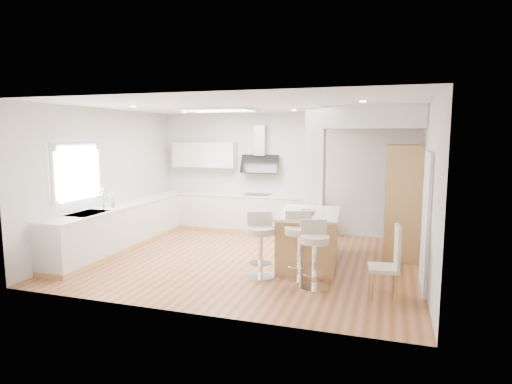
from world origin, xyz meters
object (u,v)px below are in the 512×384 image
at_px(dining_chair, 390,259).
at_px(peninsula, 309,238).
at_px(bar_stool_c, 314,251).
at_px(bar_stool_b, 299,242).
at_px(bar_stool_a, 260,241).

bearing_deg(dining_chair, peninsula, 132.40).
distance_m(peninsula, bar_stool_c, 1.15).
relative_size(bar_stool_b, bar_stool_c, 1.06).
xyz_separation_m(bar_stool_b, dining_chair, (1.38, -0.38, -0.05)).
relative_size(peninsula, bar_stool_c, 1.60).
height_order(bar_stool_a, bar_stool_b, bar_stool_b).
relative_size(peninsula, bar_stool_b, 1.51).
xyz_separation_m(peninsula, bar_stool_c, (0.29, -1.11, 0.09)).
xyz_separation_m(bar_stool_a, dining_chair, (2.00, -0.30, -0.03)).
distance_m(peninsula, bar_stool_b, 0.81).
height_order(bar_stool_b, dining_chair, bar_stool_b).
distance_m(bar_stool_c, dining_chair, 1.09).
bearing_deg(peninsula, dining_chair, -45.21).
distance_m(bar_stool_a, bar_stool_c, 0.94).
distance_m(bar_stool_b, bar_stool_c, 0.43).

